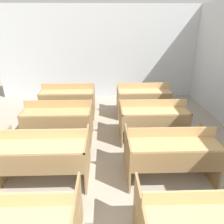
# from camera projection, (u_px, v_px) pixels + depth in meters

# --- Properties ---
(wall_back) EXTENTS (6.07, 0.06, 2.73)m
(wall_back) POSITION_uv_depth(u_px,v_px,m) (98.00, 53.00, 6.61)
(wall_back) COLOR silver
(wall_back) RESTS_ON ground_plane
(bench_front_right) EXTENTS (1.30, 0.86, 0.85)m
(bench_front_right) POSITION_uv_depth(u_px,v_px,m) (207.00, 222.00, 2.13)
(bench_front_right) COLOR #94754B
(bench_front_right) RESTS_ON ground_plane
(bench_second_left) EXTENTS (1.30, 0.86, 0.85)m
(bench_second_left) POSITION_uv_depth(u_px,v_px,m) (44.00, 153.00, 3.24)
(bench_second_left) COLOR #9A7B51
(bench_second_left) RESTS_ON ground_plane
(bench_second_right) EXTENTS (1.30, 0.86, 0.85)m
(bench_second_right) POSITION_uv_depth(u_px,v_px,m) (170.00, 150.00, 3.29)
(bench_second_right) COLOR #93744A
(bench_second_right) RESTS_ON ground_plane
(bench_third_left) EXTENTS (1.30, 0.86, 0.85)m
(bench_third_left) POSITION_uv_depth(u_px,v_px,m) (59.00, 119.00, 4.37)
(bench_third_left) COLOR olive
(bench_third_left) RESTS_ON ground_plane
(bench_third_right) EXTENTS (1.30, 0.86, 0.85)m
(bench_third_right) POSITION_uv_depth(u_px,v_px,m) (152.00, 118.00, 4.42)
(bench_third_right) COLOR #98794F
(bench_third_right) RESTS_ON ground_plane
(bench_back_left) EXTENTS (1.30, 0.86, 0.85)m
(bench_back_left) POSITION_uv_depth(u_px,v_px,m) (69.00, 98.00, 5.52)
(bench_back_left) COLOR #93744A
(bench_back_left) RESTS_ON ground_plane
(bench_back_right) EXTENTS (1.30, 0.86, 0.85)m
(bench_back_right) POSITION_uv_depth(u_px,v_px,m) (143.00, 98.00, 5.58)
(bench_back_right) COLOR #9A7B51
(bench_back_right) RESTS_ON ground_plane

